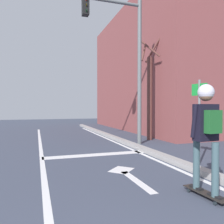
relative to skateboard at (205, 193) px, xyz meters
name	(u,v)px	position (x,y,z in m)	size (l,w,h in m)	color
lane_line_center	(43,166)	(-2.44, 2.86, -0.07)	(0.12, 20.00, 0.01)	silver
lane_line_curbside	(151,158)	(0.56, 2.86, -0.07)	(0.12, 20.00, 0.01)	silver
stop_bar	(95,155)	(-0.86, 3.77, -0.07)	(3.15, 0.40, 0.01)	silver
lane_arrow_stem	(137,181)	(-0.71, 1.09, -0.07)	(0.16, 1.40, 0.01)	silver
lane_arrow_head	(121,170)	(-0.71, 1.94, -0.07)	(0.56, 0.44, 0.01)	silver
curb_strip	(158,155)	(0.81, 2.86, 0.00)	(0.24, 24.00, 0.14)	gray
skateboard	(205,193)	(0.00, 0.00, 0.00)	(0.26, 0.84, 0.08)	black
skater	(206,123)	(0.00, -0.02, 1.13)	(0.48, 0.64, 1.75)	#3A545C
traffic_signal_mast	(118,43)	(0.43, 5.27, 3.87)	(4.46, 0.34, 5.82)	slate
street_sign_post	(199,109)	(1.35, 1.77, 1.35)	(0.14, 0.44, 2.16)	slate
roadside_tree	(150,94)	(2.29, 6.18, 2.01)	(1.10, 1.08, 4.63)	brown
building_block	(203,74)	(9.28, 10.88, 3.89)	(13.14, 12.27, 7.92)	brown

